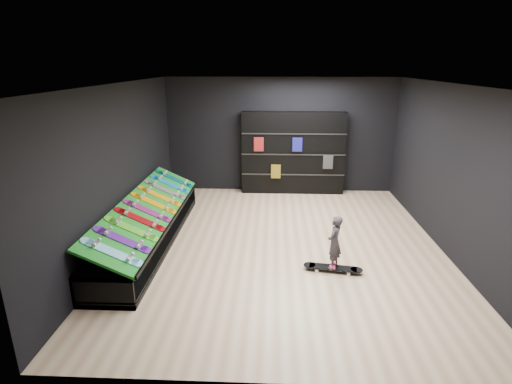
{
  "coord_description": "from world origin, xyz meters",
  "views": [
    {
      "loc": [
        -0.18,
        -7.01,
        3.36
      ],
      "look_at": [
        -0.5,
        0.2,
        1.0
      ],
      "focal_mm": 28.0,
      "sensor_mm": 36.0,
      "label": 1
    }
  ],
  "objects_px": {
    "back_shelving": "(293,153)",
    "floor_skateboard": "(333,269)",
    "display_rack": "(150,231)",
    "child": "(334,252)"
  },
  "relations": [
    {
      "from": "back_shelving",
      "to": "floor_skateboard",
      "type": "xyz_separation_m",
      "value": [
        0.5,
        -4.32,
        -1.03
      ]
    },
    {
      "from": "child",
      "to": "back_shelving",
      "type": "bearing_deg",
      "value": -145.17
    },
    {
      "from": "back_shelving",
      "to": "floor_skateboard",
      "type": "distance_m",
      "value": 4.47
    },
    {
      "from": "display_rack",
      "to": "child",
      "type": "relative_size",
      "value": 8.23
    },
    {
      "from": "back_shelving",
      "to": "child",
      "type": "height_order",
      "value": "back_shelving"
    },
    {
      "from": "display_rack",
      "to": "child",
      "type": "xyz_separation_m",
      "value": [
        3.39,
        -1.0,
        0.11
      ]
    },
    {
      "from": "display_rack",
      "to": "floor_skateboard",
      "type": "distance_m",
      "value": 3.54
    },
    {
      "from": "display_rack",
      "to": "floor_skateboard",
      "type": "bearing_deg",
      "value": -16.4
    },
    {
      "from": "back_shelving",
      "to": "child",
      "type": "distance_m",
      "value": 4.41
    },
    {
      "from": "display_rack",
      "to": "back_shelving",
      "type": "height_order",
      "value": "back_shelving"
    }
  ]
}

